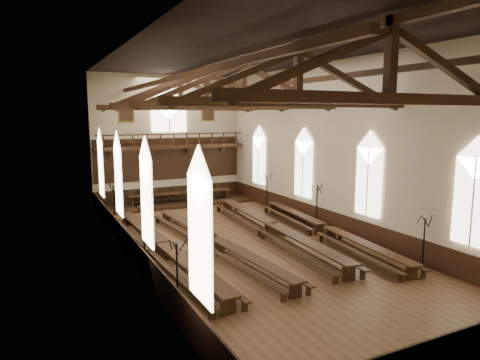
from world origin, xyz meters
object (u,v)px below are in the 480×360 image
at_px(candelabrum_left_far, 114,213).
at_px(candelabrum_right_mid, 317,215).
at_px(refectory_row_b, 214,240).
at_px(refectory_row_c, 272,226).
at_px(candelabrum_left_near, 177,286).
at_px(refectory_row_d, 326,228).
at_px(candelabrum_right_far, 267,198).
at_px(high_table, 181,193).
at_px(candelabrum_left_mid, 145,246).
at_px(candelabrum_right_near, 423,253).
at_px(refectory_row_a, 163,246).
at_px(dais, 181,203).

height_order(candelabrum_left_far, candelabrum_right_mid, candelabrum_left_far).
bearing_deg(candelabrum_left_far, candelabrum_right_mid, -27.84).
distance_m(refectory_row_b, refectory_row_c, 4.04).
relative_size(candelabrum_left_near, candelabrum_left_far, 0.90).
xyz_separation_m(refectory_row_d, candelabrum_right_far, (0.80, 8.08, 0.28)).
relative_size(refectory_row_b, candelabrum_left_far, 5.16).
distance_m(refectory_row_b, candelabrum_right_mid, 7.51).
distance_m(refectory_row_d, high_table, 13.19).
xyz_separation_m(candelabrum_left_mid, candelabrum_right_mid, (11.10, 1.80, -0.04)).
height_order(high_table, candelabrum_left_near, candelabrum_left_near).
bearing_deg(refectory_row_c, candelabrum_right_far, 62.50).
xyz_separation_m(refectory_row_b, candelabrum_left_mid, (-3.70, -0.53, 0.34)).
bearing_deg(refectory_row_b, candelabrum_right_near, -42.17).
bearing_deg(refectory_row_b, refectory_row_a, 178.60).
distance_m(refectory_row_d, candelabrum_left_far, 12.93).
xyz_separation_m(refectory_row_d, candelabrum_right_mid, (0.80, 1.95, 0.30)).
bearing_deg(refectory_row_c, dais, 99.40).
relative_size(refectory_row_b, candelabrum_right_mid, 5.22).
xyz_separation_m(refectory_row_a, dais, (4.82, 11.67, -0.46)).
relative_size(high_table, candelabrum_right_far, 3.03).
bearing_deg(candelabrum_right_near, candelabrum_left_far, 128.75).
relative_size(refectory_row_c, candelabrum_right_mid, 5.54).
distance_m(candelabrum_left_near, candelabrum_right_mid, 12.94).
height_order(refectory_row_d, candelabrum_right_far, candelabrum_right_far).
relative_size(candelabrum_left_near, candelabrum_right_mid, 0.91).
height_order(refectory_row_a, candelabrum_left_near, candelabrum_left_near).
bearing_deg(refectory_row_a, high_table, 67.54).
bearing_deg(dais, refectory_row_b, -100.40).
xyz_separation_m(refectory_row_b, candelabrum_left_far, (-3.70, 7.13, 0.31)).
relative_size(candelabrum_left_far, candelabrum_right_near, 1.12).
relative_size(refectory_row_d, dais, 1.26).
xyz_separation_m(refectory_row_a, high_table, (4.82, 11.67, 0.29)).
height_order(candelabrum_left_mid, candelabrum_left_far, candelabrum_left_mid).
bearing_deg(refectory_row_c, refectory_row_a, -173.68).
relative_size(refectory_row_d, candelabrum_right_near, 5.79).
bearing_deg(high_table, candelabrum_left_near, -108.88).
xyz_separation_m(refectory_row_b, candelabrum_right_far, (7.40, 7.40, 0.28)).
distance_m(refectory_row_a, candelabrum_left_mid, 1.23).
bearing_deg(candelabrum_left_near, candelabrum_left_far, 90.00).
bearing_deg(high_table, candelabrum_right_near, -74.12).
relative_size(candelabrum_left_far, candelabrum_right_mid, 1.01).
relative_size(candelabrum_left_mid, candelabrum_right_mid, 1.05).
distance_m(dais, candelabrum_left_far, 7.48).
bearing_deg(refectory_row_a, dais, 67.54).
bearing_deg(high_table, refectory_row_a, -112.46).
relative_size(refectory_row_a, candelabrum_right_mid, 5.37).
distance_m(candelabrum_left_near, candelabrum_left_far, 12.52).
relative_size(refectory_row_a, candelabrum_left_mid, 5.10).
bearing_deg(high_table, candelabrum_left_far, -141.84).
relative_size(refectory_row_c, candelabrum_left_near, 6.07).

